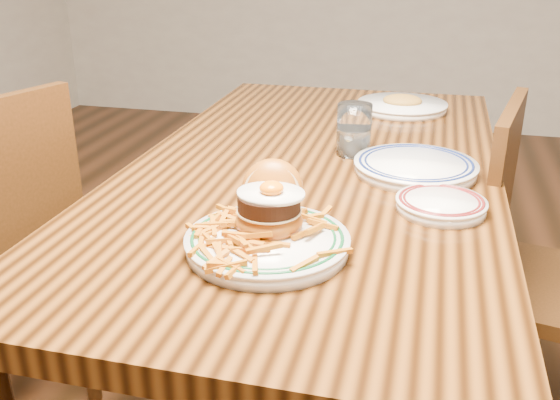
% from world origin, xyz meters
% --- Properties ---
extents(table, '(0.85, 1.60, 0.75)m').
position_xyz_m(table, '(0.00, 0.00, 0.66)').
color(table, black).
rests_on(table, floor).
extents(chair_right, '(0.48, 0.48, 0.88)m').
position_xyz_m(chair_right, '(0.56, 0.12, 0.47)').
color(chair_right, '#42220D').
rests_on(chair_right, floor).
extents(main_plate, '(0.28, 0.30, 0.14)m').
position_xyz_m(main_plate, '(0.00, -0.45, 0.79)').
color(main_plate, white).
rests_on(main_plate, table).
extents(side_plate, '(0.18, 0.18, 0.03)m').
position_xyz_m(side_plate, '(0.29, -0.22, 0.77)').
color(side_plate, white).
rests_on(side_plate, table).
extents(rear_plate, '(0.28, 0.28, 0.03)m').
position_xyz_m(rear_plate, '(0.23, -0.01, 0.77)').
color(rear_plate, white).
rests_on(rear_plate, table).
extents(water_glass, '(0.08, 0.08, 0.13)m').
position_xyz_m(water_glass, '(0.08, 0.09, 0.81)').
color(water_glass, white).
rests_on(water_glass, table).
extents(far_plate, '(0.27, 0.27, 0.05)m').
position_xyz_m(far_plate, '(0.17, 0.54, 0.77)').
color(far_plate, white).
rests_on(far_plate, table).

